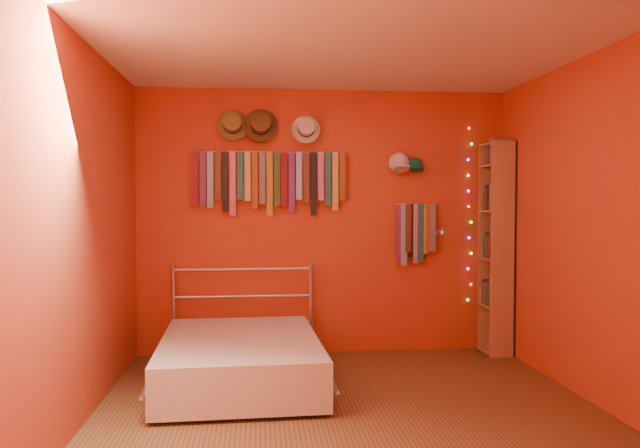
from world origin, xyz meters
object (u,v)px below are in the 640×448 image
object	(u,v)px
reading_lamp	(441,233)
bookshelf	(500,247)
bed	(240,359)
tie_rack	(269,178)

from	to	relation	value
reading_lamp	bookshelf	size ratio (longest dim) A/B	0.16
reading_lamp	bookshelf	distance (m)	0.60
reading_lamp	bed	bearing A→B (deg)	-157.56
reading_lamp	bookshelf	bearing A→B (deg)	2.54
bed	tie_rack	bearing A→B (deg)	72.97
reading_lamp	bookshelf	xyz separation A→B (m)	(0.58, 0.03, -0.13)
bed	reading_lamp	bearing A→B (deg)	20.31
tie_rack	reading_lamp	size ratio (longest dim) A/B	4.54
tie_rack	reading_lamp	bearing A→B (deg)	-6.47
tie_rack	bookshelf	size ratio (longest dim) A/B	0.72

